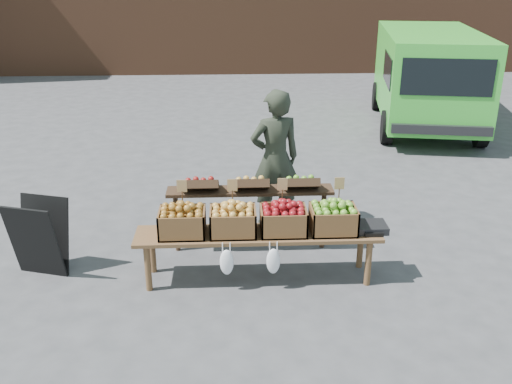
{
  "coord_description": "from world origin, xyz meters",
  "views": [
    {
      "loc": [
        -1.35,
        -5.3,
        3.33
      ],
      "look_at": [
        -1.06,
        0.83,
        0.85
      ],
      "focal_mm": 40.0,
      "sensor_mm": 36.0,
      "label": 1
    }
  ],
  "objects_px": {
    "chalkboard_sign": "(39,238)",
    "crate_russet_pears": "(233,222)",
    "back_table": "(250,210)",
    "crate_green_apples": "(333,220)",
    "display_bench": "(258,256)",
    "weighing_scale": "(371,227)",
    "vendor": "(275,159)",
    "crate_red_apples": "(283,221)",
    "crate_golden_apples": "(182,223)",
    "delivery_van": "(427,80)"
  },
  "relations": [
    {
      "from": "chalkboard_sign",
      "to": "crate_green_apples",
      "type": "distance_m",
      "value": 3.3
    },
    {
      "from": "chalkboard_sign",
      "to": "display_bench",
      "type": "distance_m",
      "value": 2.47
    },
    {
      "from": "vendor",
      "to": "display_bench",
      "type": "distance_m",
      "value": 1.63
    },
    {
      "from": "vendor",
      "to": "crate_russet_pears",
      "type": "bearing_deg",
      "value": 54.86
    },
    {
      "from": "chalkboard_sign",
      "to": "display_bench",
      "type": "bearing_deg",
      "value": 11.53
    },
    {
      "from": "back_table",
      "to": "vendor",
      "type": "bearing_deg",
      "value": 64.63
    },
    {
      "from": "chalkboard_sign",
      "to": "crate_russet_pears",
      "type": "height_order",
      "value": "chalkboard_sign"
    },
    {
      "from": "delivery_van",
      "to": "crate_red_apples",
      "type": "height_order",
      "value": "delivery_van"
    },
    {
      "from": "back_table",
      "to": "crate_green_apples",
      "type": "xyz_separation_m",
      "value": [
        0.89,
        -0.72,
        0.19
      ]
    },
    {
      "from": "back_table",
      "to": "crate_red_apples",
      "type": "height_order",
      "value": "back_table"
    },
    {
      "from": "display_bench",
      "to": "crate_golden_apples",
      "type": "bearing_deg",
      "value": 180.0
    },
    {
      "from": "crate_green_apples",
      "to": "crate_red_apples",
      "type": "bearing_deg",
      "value": 180.0
    },
    {
      "from": "back_table",
      "to": "weighing_scale",
      "type": "relative_size",
      "value": 6.18
    },
    {
      "from": "crate_russet_pears",
      "to": "crate_green_apples",
      "type": "height_order",
      "value": "same"
    },
    {
      "from": "crate_russet_pears",
      "to": "display_bench",
      "type": "bearing_deg",
      "value": 0.0
    },
    {
      "from": "vendor",
      "to": "back_table",
      "type": "distance_m",
      "value": 0.93
    },
    {
      "from": "display_bench",
      "to": "crate_russet_pears",
      "type": "bearing_deg",
      "value": 180.0
    },
    {
      "from": "back_table",
      "to": "crate_russet_pears",
      "type": "height_order",
      "value": "back_table"
    },
    {
      "from": "crate_russet_pears",
      "to": "crate_red_apples",
      "type": "bearing_deg",
      "value": 0.0
    },
    {
      "from": "crate_red_apples",
      "to": "weighing_scale",
      "type": "height_order",
      "value": "crate_red_apples"
    },
    {
      "from": "chalkboard_sign",
      "to": "crate_green_apples",
      "type": "relative_size",
      "value": 1.81
    },
    {
      "from": "delivery_van",
      "to": "back_table",
      "type": "xyz_separation_m",
      "value": [
        -3.97,
        -5.57,
        -0.49
      ]
    },
    {
      "from": "crate_red_apples",
      "to": "display_bench",
      "type": "bearing_deg",
      "value": 180.0
    },
    {
      "from": "vendor",
      "to": "crate_red_apples",
      "type": "relative_size",
      "value": 3.7
    },
    {
      "from": "crate_red_apples",
      "to": "crate_golden_apples",
      "type": "bearing_deg",
      "value": 180.0
    },
    {
      "from": "back_table",
      "to": "crate_red_apples",
      "type": "bearing_deg",
      "value": -65.02
    },
    {
      "from": "crate_golden_apples",
      "to": "crate_russet_pears",
      "type": "xyz_separation_m",
      "value": [
        0.55,
        0.0,
        0.0
      ]
    },
    {
      "from": "chalkboard_sign",
      "to": "crate_green_apples",
      "type": "height_order",
      "value": "chalkboard_sign"
    },
    {
      "from": "display_bench",
      "to": "crate_green_apples",
      "type": "relative_size",
      "value": 5.4
    },
    {
      "from": "back_table",
      "to": "crate_golden_apples",
      "type": "distance_m",
      "value": 1.07
    },
    {
      "from": "crate_russet_pears",
      "to": "crate_green_apples",
      "type": "bearing_deg",
      "value": 0.0
    },
    {
      "from": "back_table",
      "to": "crate_golden_apples",
      "type": "xyz_separation_m",
      "value": [
        -0.76,
        -0.72,
        0.19
      ]
    },
    {
      "from": "display_bench",
      "to": "crate_green_apples",
      "type": "bearing_deg",
      "value": 0.0
    },
    {
      "from": "back_table",
      "to": "weighing_scale",
      "type": "height_order",
      "value": "back_table"
    },
    {
      "from": "back_table",
      "to": "crate_red_apples",
      "type": "relative_size",
      "value": 4.2
    },
    {
      "from": "weighing_scale",
      "to": "crate_red_apples",
      "type": "bearing_deg",
      "value": 180.0
    },
    {
      "from": "display_bench",
      "to": "crate_golden_apples",
      "type": "relative_size",
      "value": 5.4
    },
    {
      "from": "vendor",
      "to": "crate_green_apples",
      "type": "bearing_deg",
      "value": 95.83
    },
    {
      "from": "crate_green_apples",
      "to": "delivery_van",
      "type": "bearing_deg",
      "value": 63.86
    },
    {
      "from": "display_bench",
      "to": "crate_red_apples",
      "type": "bearing_deg",
      "value": 0.0
    },
    {
      "from": "delivery_van",
      "to": "crate_red_apples",
      "type": "relative_size",
      "value": 9.01
    },
    {
      "from": "chalkboard_sign",
      "to": "crate_red_apples",
      "type": "height_order",
      "value": "chalkboard_sign"
    },
    {
      "from": "back_table",
      "to": "crate_green_apples",
      "type": "relative_size",
      "value": 4.2
    },
    {
      "from": "crate_golden_apples",
      "to": "back_table",
      "type": "bearing_deg",
      "value": 43.28
    },
    {
      "from": "crate_russet_pears",
      "to": "crate_green_apples",
      "type": "distance_m",
      "value": 1.1
    },
    {
      "from": "display_bench",
      "to": "crate_russet_pears",
      "type": "height_order",
      "value": "crate_russet_pears"
    },
    {
      "from": "display_bench",
      "to": "back_table",
      "type": "bearing_deg",
      "value": 94.79
    },
    {
      "from": "vendor",
      "to": "display_bench",
      "type": "bearing_deg",
      "value": 64.7
    },
    {
      "from": "chalkboard_sign",
      "to": "display_bench",
      "type": "relative_size",
      "value": 0.34
    },
    {
      "from": "crate_russet_pears",
      "to": "crate_red_apples",
      "type": "xyz_separation_m",
      "value": [
        0.55,
        0.0,
        0.0
      ]
    }
  ]
}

